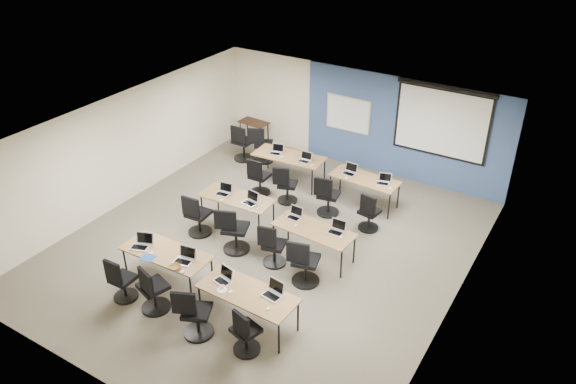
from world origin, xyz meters
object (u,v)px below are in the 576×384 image
Objects in this scene: task_chair_7 at (304,265)px; laptop_11 at (384,181)px; training_table_front_right at (248,294)px; spare_chair_a at (262,148)px; training_table_back_left at (289,157)px; spare_chair_b at (243,145)px; laptop_0 at (142,244)px; task_chair_0 at (121,283)px; task_chair_3 at (245,335)px; task_chair_10 at (327,199)px; task_chair_6 at (272,248)px; task_chair_8 at (259,180)px; laptop_4 at (224,191)px; task_chair_5 at (234,233)px; laptop_6 at (295,215)px; training_table_mid_left at (237,199)px; laptop_2 at (224,278)px; task_chair_11 at (369,215)px; training_table_mid_right at (314,231)px; laptop_8 at (276,151)px; projector_screen at (442,118)px; laptop_10 at (350,171)px; whiteboard at (348,114)px; task_chair_9 at (286,188)px; laptop_9 at (305,159)px; training_table_back_right at (365,180)px; task_chair_4 at (197,218)px; laptop_1 at (185,258)px; task_chair_1 at (153,292)px; laptop_5 at (251,200)px; laptop_3 at (273,292)px.

laptop_11 is (0.21, 3.35, 0.36)m from task_chair_7.
training_table_front_right is 6.49m from spare_chair_a.
spare_chair_b reaches higher than training_table_back_left.
task_chair_0 is at bearing -100.42° from laptop_0.
task_chair_10 is at bearing 116.21° from task_chair_3.
task_chair_6 is (-0.59, 1.70, -0.29)m from training_table_front_right.
task_chair_8 is at bearing -42.80° from spare_chair_b.
laptop_4 is 0.30× the size of task_chair_5.
laptop_6 is 0.30× the size of task_chair_10.
training_table_mid_left is 5.33× the size of laptop_2.
laptop_4 is at bearing -99.60° from spare_chair_a.
laptop_4 is at bearing -61.65° from spare_chair_b.
task_chair_3 is (2.51, -5.53, -0.29)m from training_table_back_left.
task_chair_5 is 1.03× the size of spare_chair_a.
task_chair_0 is at bearing -114.64° from task_chair_11.
laptop_8 is at bearing 138.31° from training_table_mid_right.
task_chair_5 is at bearing 134.53° from laptop_2.
projector_screen is 2.57m from laptop_10.
whiteboard is 3.62× the size of laptop_0.
laptop_10 is (0.13, 4.84, 0.00)m from laptop_2.
task_chair_9 reaches higher than training_table_back_left.
laptop_4 reaches higher than training_table_mid_right.
task_chair_11 is at bearing 49.16° from task_chair_6.
task_chair_5 is 3.23m from laptop_9.
spare_chair_a is (-0.98, 6.20, 0.03)m from task_chair_0.
task_chair_4 is (-2.61, -3.08, -0.26)m from training_table_back_right.
whiteboard is 2.54m from projector_screen.
laptop_10 is at bearing 69.55° from task_chair_10.
laptop_1 is at bearing -115.42° from task_chair_10.
laptop_4 is (0.00, 3.20, 0.40)m from task_chair_0.
task_chair_1 is at bearing -115.31° from task_chair_10.
task_chair_1 is 2.04m from task_chair_3.
laptop_8 reaches higher than laptop_6.
laptop_9 is at bearing 104.93° from task_chair_7.
laptop_1 is at bearing -172.30° from laptop_2.
training_table_mid_right is 2.44m from laptop_4.
task_chair_5 is 1.08× the size of task_chair_9.
task_chair_7 is at bearing -48.76° from laptop_6.
laptop_10 reaches higher than laptop_9.
task_chair_7 is at bearing 82.26° from training_table_front_right.
training_table_mid_left is 5.39× the size of laptop_8.
training_table_back_left is at bearing 110.52° from task_chair_7.
task_chair_5 is at bearing -138.74° from laptop_6.
laptop_1 is at bearing -98.50° from spare_chair_a.
task_chair_10 is at bearing 93.35° from task_chair_7.
laptop_9 is (0.79, 0.92, 0.38)m from task_chair_8.
laptop_0 is 0.34× the size of spare_chair_b.
laptop_3 is at bearing -38.93° from laptop_5.
laptop_5 is (-1.67, -2.34, 0.11)m from training_table_back_right.
laptop_6 is (-0.54, -2.35, 0.11)m from training_table_back_right.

